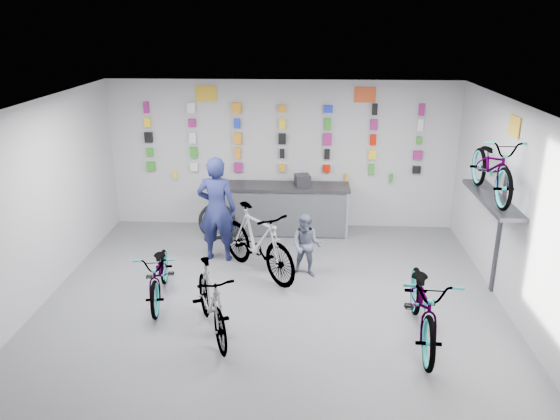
# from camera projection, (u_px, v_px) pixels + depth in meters

# --- Properties ---
(floor) EXTENTS (8.00, 8.00, 0.00)m
(floor) POSITION_uv_depth(u_px,v_px,m) (269.00, 324.00, 7.78)
(floor) COLOR #535358
(floor) RESTS_ON ground
(ceiling) EXTENTS (8.00, 8.00, 0.00)m
(ceiling) POSITION_uv_depth(u_px,v_px,m) (268.00, 114.00, 6.78)
(ceiling) COLOR white
(ceiling) RESTS_ON wall_back
(wall_back) EXTENTS (7.00, 0.00, 7.00)m
(wall_back) POSITION_uv_depth(u_px,v_px,m) (282.00, 155.00, 11.04)
(wall_back) COLOR #B4B4B6
(wall_back) RESTS_ON floor
(wall_left) EXTENTS (0.00, 8.00, 8.00)m
(wall_left) POSITION_uv_depth(u_px,v_px,m) (13.00, 222.00, 7.44)
(wall_left) COLOR #B4B4B6
(wall_left) RESTS_ON floor
(wall_right) EXTENTS (0.00, 8.00, 8.00)m
(wall_right) POSITION_uv_depth(u_px,v_px,m) (536.00, 231.00, 7.11)
(wall_right) COLOR #B4B4B6
(wall_right) RESTS_ON floor
(counter) EXTENTS (2.70, 0.66, 1.00)m
(counter) POSITION_uv_depth(u_px,v_px,m) (281.00, 210.00, 10.95)
(counter) COLOR black
(counter) RESTS_ON floor
(merch_wall) EXTENTS (5.58, 0.08, 1.56)m
(merch_wall) POSITION_uv_depth(u_px,v_px,m) (279.00, 141.00, 10.88)
(merch_wall) COLOR #318C21
(merch_wall) RESTS_ON wall_back
(wall_bracket) EXTENTS (0.39, 1.90, 2.00)m
(wall_bracket) POSITION_uv_depth(u_px,v_px,m) (493.00, 204.00, 8.26)
(wall_bracket) COLOR #333338
(wall_bracket) RESTS_ON wall_right
(sign_left) EXTENTS (0.42, 0.02, 0.30)m
(sign_left) POSITION_uv_depth(u_px,v_px,m) (206.00, 94.00, 10.69)
(sign_left) COLOR gold
(sign_left) RESTS_ON wall_back
(sign_right) EXTENTS (0.42, 0.02, 0.30)m
(sign_right) POSITION_uv_depth(u_px,v_px,m) (365.00, 95.00, 10.54)
(sign_right) COLOR #CD4B22
(sign_right) RESTS_ON wall_back
(sign_side) EXTENTS (0.02, 0.40, 0.30)m
(sign_side) POSITION_uv_depth(u_px,v_px,m) (514.00, 126.00, 7.86)
(sign_side) COLOR gold
(sign_side) RESTS_ON wall_right
(bike_left) EXTENTS (0.81, 1.74, 0.88)m
(bike_left) POSITION_uv_depth(u_px,v_px,m) (160.00, 273.00, 8.34)
(bike_left) COLOR gray
(bike_left) RESTS_ON floor
(bike_center) EXTENTS (1.07, 1.74, 1.01)m
(bike_center) POSITION_uv_depth(u_px,v_px,m) (211.00, 301.00, 7.39)
(bike_center) COLOR gray
(bike_center) RESTS_ON floor
(bike_right) EXTENTS (0.85, 2.11, 1.09)m
(bike_right) POSITION_uv_depth(u_px,v_px,m) (424.00, 302.00, 7.27)
(bike_right) COLOR gray
(bike_right) RESTS_ON floor
(bike_service) EXTENTS (1.73, 1.87, 1.19)m
(bike_service) POSITION_uv_depth(u_px,v_px,m) (258.00, 241.00, 9.12)
(bike_service) COLOR gray
(bike_service) RESTS_ON floor
(bike_wall) EXTENTS (0.63, 1.80, 0.95)m
(bike_wall) POSITION_uv_depth(u_px,v_px,m) (493.00, 166.00, 8.07)
(bike_wall) COLOR gray
(bike_wall) RESTS_ON wall_bracket
(clerk) EXTENTS (0.72, 0.50, 1.90)m
(clerk) POSITION_uv_depth(u_px,v_px,m) (217.00, 209.00, 9.59)
(clerk) COLOR #1A1F4F
(clerk) RESTS_ON floor
(customer) EXTENTS (0.61, 0.51, 1.09)m
(customer) POSITION_uv_depth(u_px,v_px,m) (306.00, 246.00, 9.07)
(customer) COLOR #535A6F
(customer) RESTS_ON floor
(spare_wheel) EXTENTS (0.74, 0.25, 0.73)m
(spare_wheel) POSITION_uv_depth(u_px,v_px,m) (217.00, 221.00, 10.70)
(spare_wheel) COLOR black
(spare_wheel) RESTS_ON floor
(register) EXTENTS (0.34, 0.36, 0.22)m
(register) POSITION_uv_depth(u_px,v_px,m) (302.00, 180.00, 10.73)
(register) COLOR black
(register) RESTS_ON counter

